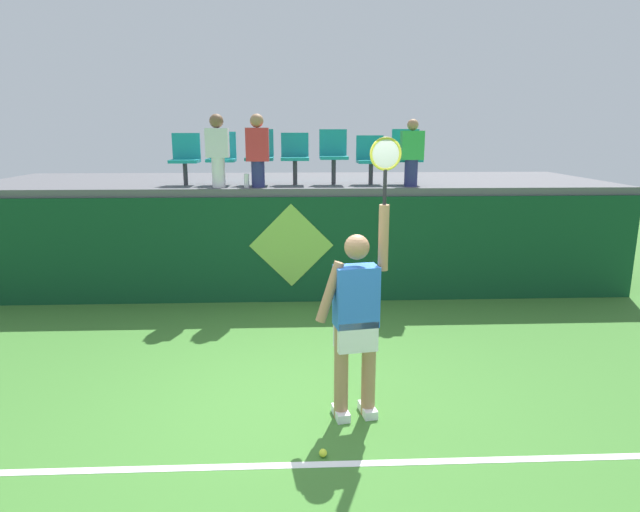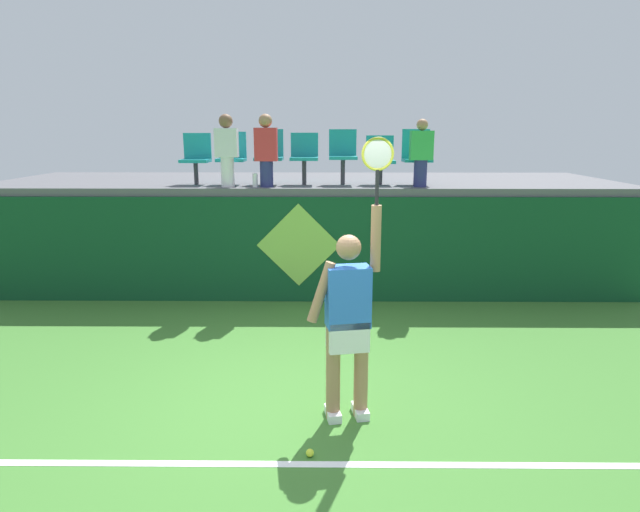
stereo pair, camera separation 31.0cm
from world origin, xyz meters
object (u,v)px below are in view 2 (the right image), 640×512
at_px(spectator_2, 421,152).
at_px(tennis_player, 348,317).
at_px(tennis_ball, 310,453).
at_px(stadium_chair_1, 232,155).
at_px(spectator_0, 227,149).
at_px(water_bottle, 255,180).
at_px(stadium_chair_0, 196,156).
at_px(stadium_chair_6, 416,154).
at_px(stadium_chair_2, 269,154).
at_px(stadium_chair_5, 380,157).
at_px(stadium_chair_3, 304,155).
at_px(spectator_1, 266,149).
at_px(stadium_chair_4, 343,153).

bearing_deg(spectator_2, tennis_player, -108.21).
bearing_deg(tennis_ball, stadium_chair_1, 105.80).
height_order(spectator_0, spectator_2, spectator_0).
distance_m(water_bottle, stadium_chair_1, 0.75).
xyz_separation_m(stadium_chair_0, spectator_2, (3.52, -0.42, 0.07)).
distance_m(stadium_chair_6, spectator_0, 2.98).
distance_m(stadium_chair_0, stadium_chair_2, 1.17).
xyz_separation_m(tennis_ball, stadium_chair_5, (1.00, 4.85, 2.13)).
bearing_deg(stadium_chair_6, stadium_chair_1, -179.90).
relative_size(stadium_chair_2, stadium_chair_3, 1.07).
relative_size(tennis_ball, spectator_0, 0.06).
bearing_deg(stadium_chair_1, stadium_chair_6, 0.10).
xyz_separation_m(tennis_ball, stadium_chair_2, (-0.77, 4.85, 2.19)).
height_order(tennis_player, stadium_chair_5, tennis_player).
bearing_deg(stadium_chair_6, spectator_2, -90.00).
distance_m(stadium_chair_2, stadium_chair_6, 2.35).
relative_size(water_bottle, spectator_2, 0.21).
relative_size(tennis_player, spectator_1, 2.33).
relative_size(stadium_chair_2, stadium_chair_5, 1.13).
bearing_deg(water_bottle, tennis_ball, -77.71).
relative_size(water_bottle, stadium_chair_1, 0.26).
bearing_deg(tennis_player, stadium_chair_5, 80.94).
bearing_deg(spectator_0, water_bottle, -10.09).
distance_m(stadium_chair_6, spectator_1, 2.40).
relative_size(stadium_chair_6, spectator_2, 0.85).
xyz_separation_m(water_bottle, stadium_chair_6, (2.52, 0.51, 0.37)).
bearing_deg(tennis_player, stadium_chair_2, 104.69).
height_order(spectator_1, spectator_2, spectator_1).
bearing_deg(stadium_chair_1, stadium_chair_3, -0.22).
xyz_separation_m(stadium_chair_0, stadium_chair_2, (1.17, 0.00, 0.04)).
xyz_separation_m(stadium_chair_2, spectator_1, (0.00, -0.45, 0.08)).
xyz_separation_m(tennis_player, tennis_ball, (-0.33, -0.64, -0.94)).
bearing_deg(spectator_2, stadium_chair_2, 169.91).
distance_m(stadium_chair_1, spectator_0, 0.45).
bearing_deg(stadium_chair_6, stadium_chair_3, -179.70).
distance_m(stadium_chair_5, spectator_0, 2.41).
distance_m(tennis_ball, spectator_1, 5.01).
xyz_separation_m(tennis_ball, spectator_0, (-1.37, 4.42, 2.28)).
height_order(stadium_chair_3, spectator_1, spectator_1).
distance_m(stadium_chair_2, stadium_chair_4, 1.18).
bearing_deg(spectator_0, stadium_chair_2, 36.10).
height_order(tennis_ball, stadium_chair_0, stadium_chair_0).
relative_size(water_bottle, stadium_chair_2, 0.24).
height_order(stadium_chair_5, spectator_1, spectator_1).
bearing_deg(stadium_chair_0, stadium_chair_2, 0.11).
height_order(tennis_ball, stadium_chair_1, stadium_chair_1).
distance_m(tennis_player, stadium_chair_3, 4.41).
xyz_separation_m(tennis_player, stadium_chair_0, (-2.27, 4.21, 1.22)).
height_order(water_bottle, stadium_chair_3, stadium_chair_3).
xyz_separation_m(stadium_chair_4, spectator_1, (-1.18, -0.45, 0.08)).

